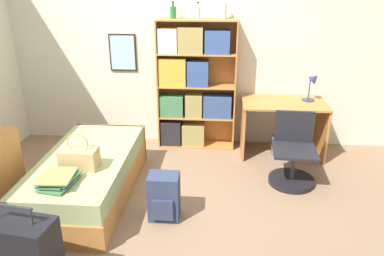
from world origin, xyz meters
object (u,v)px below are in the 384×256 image
desk_lamp (313,82)px  waste_bin (281,146)px  bottle_green (173,12)px  desk (283,119)px  bed (89,175)px  bottle_clear (224,11)px  handbag (79,158)px  bookcase (191,86)px  book_stack_on_bed (58,180)px  backpack (164,197)px  bottle_brown (198,13)px  desk_chair (293,162)px

desk_lamp → waste_bin: desk_lamp is taller
bottle_green → desk: (1.45, -0.22, -1.32)m
bed → bottle_clear: 2.57m
handbag → bottle_green: bearing=66.8°
handbag → bookcase: size_ratio=0.21×
book_stack_on_bed → waste_bin: (2.27, 1.76, -0.39)m
book_stack_on_bed → backpack: 1.00m
bottle_green → desk_lamp: size_ratio=0.55×
backpack → bottle_brown: bearing=83.2°
book_stack_on_bed → bed: bearing=86.1°
handbag → desk_chair: size_ratio=0.46×
desk_lamp → handbag: bearing=-148.2°
bottle_brown → desk: size_ratio=0.20×
bookcase → bottle_brown: size_ratio=8.30×
book_stack_on_bed → backpack: size_ratio=0.83×
backpack → book_stack_on_bed: bearing=-165.4°
book_stack_on_bed → desk_chair: (2.29, 1.07, -0.28)m
backpack → bottle_green: bearing=93.4°
bed → desk: bearing=28.6°
bookcase → bottle_green: size_ratio=8.32×
handbag → desk_lamp: bearing=31.8°
bookcase → backpack: 1.88m
desk_lamp → bottle_brown: bearing=177.1°
handbag → waste_bin: handbag is taller
bookcase → desk_lamp: 1.58m
desk → desk_chair: size_ratio=1.33×
book_stack_on_bed → bookcase: size_ratio=0.22×
bed → handbag: bearing=-82.1°
bed → book_stack_on_bed: size_ratio=4.72×
desk_chair → waste_bin: bearing=92.4°
handbag → backpack: 0.92m
bottle_green → bottle_brown: bearing=-10.4°
bookcase → desk_chair: size_ratio=2.16×
bed → bottle_brown: size_ratio=8.80×
bed → backpack: 0.96m
desk_lamp → backpack: (-1.70, -1.67, -0.74)m
bookcase → bottle_brown: 0.95m
bed → desk_lamp: (2.58, 1.30, 0.74)m
book_stack_on_bed → bottle_brown: size_ratio=1.86×
waste_bin → desk_chair: bearing=-87.6°
bottle_brown → bottle_green: bearing=169.6°
bed → desk_chair: 2.30m
handbag → desk_lamp: desk_lamp is taller
desk → waste_bin: (-0.00, -0.07, -0.37)m
book_stack_on_bed → waste_bin: book_stack_on_bed is taller
desk → bottle_clear: bearing=165.1°
backpack → desk: bearing=49.7°
book_stack_on_bed → bottle_brown: (1.13, 1.98, 1.29)m
desk_lamp → desk_chair: 1.16m
bed → desk_lamp: size_ratio=4.81×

